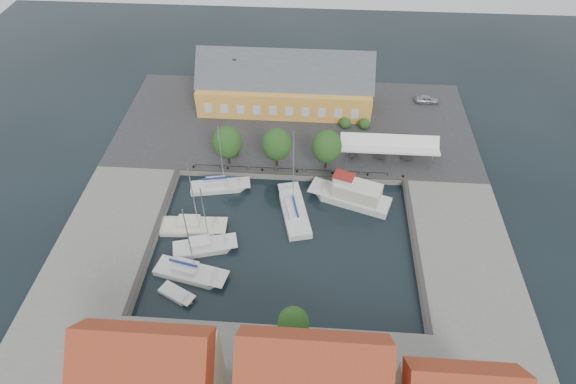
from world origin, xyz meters
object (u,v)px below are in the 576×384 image
at_px(center_sailboat, 294,212).
at_px(launch_sw, 177,295).
at_px(west_boat_b, 192,227).
at_px(west_boat_c, 203,247).
at_px(trawler, 353,196).
at_px(car_silver, 427,99).
at_px(west_boat_a, 219,187).
at_px(west_boat_d, 189,273).
at_px(car_red, 232,145).
at_px(tent_canopy, 389,145).
at_px(launch_nw, 214,184).
at_px(warehouse, 282,85).

xyz_separation_m(center_sailboat, launch_sw, (-12.65, -13.69, -0.27)).
xyz_separation_m(west_boat_b, west_boat_c, (2.10, -3.24, 0.00)).
bearing_deg(center_sailboat, trawler, 21.30).
bearing_deg(launch_sw, trawler, 39.31).
relative_size(car_silver, trawler, 0.34).
distance_m(trawler, west_boat_a, 18.73).
height_order(west_boat_c, west_boat_d, west_boat_d).
height_order(center_sailboat, launch_sw, center_sailboat).
relative_size(car_red, west_boat_d, 0.35).
height_order(tent_canopy, car_silver, tent_canopy).
bearing_deg(center_sailboat, launch_sw, -132.75).
distance_m(west_boat_b, west_boat_d, 7.32).
bearing_deg(trawler, launch_nw, 174.26).
distance_m(west_boat_a, launch_nw, 1.12).
relative_size(tent_canopy, car_red, 3.35).
distance_m(tent_canopy, center_sailboat, 17.43).
bearing_deg(west_boat_a, launch_sw, -95.55).
bearing_deg(west_boat_a, warehouse, 70.65).
distance_m(warehouse, car_red, 14.73).
bearing_deg(car_red, west_boat_b, -116.83).
bearing_deg(tent_canopy, warehouse, 140.14).
distance_m(trawler, west_boat_d, 23.92).
relative_size(west_boat_c, west_boat_d, 0.92).
relative_size(center_sailboat, west_boat_a, 1.21).
height_order(warehouse, tent_canopy, warehouse).
height_order(car_silver, west_boat_a, west_boat_a).
height_order(car_red, west_boat_d, west_boat_d).
distance_m(warehouse, center_sailboat, 25.60).
bearing_deg(west_boat_a, car_red, 84.12).
relative_size(west_boat_a, west_boat_c, 1.03).
bearing_deg(west_boat_d, car_silver, 48.84).
height_order(trawler, launch_sw, trawler).
relative_size(warehouse, car_silver, 7.27).
xyz_separation_m(center_sailboat, trawler, (7.77, 3.03, 0.65)).
bearing_deg(tent_canopy, trawler, -122.60).
bearing_deg(warehouse, launch_sw, -103.13).
relative_size(car_red, west_boat_c, 0.38).
relative_size(center_sailboat, launch_sw, 2.94).
relative_size(tent_canopy, launch_sw, 3.04).
xyz_separation_m(tent_canopy, west_boat_a, (-23.87, -6.86, -3.41)).
relative_size(west_boat_d, launch_sw, 2.57).
height_order(trawler, west_boat_a, west_boat_a).
bearing_deg(launch_sw, west_boat_d, 74.36).
distance_m(car_red, center_sailboat, 15.80).
relative_size(west_boat_c, launch_nw, 2.15).
relative_size(car_silver, west_boat_d, 0.33).
distance_m(car_red, west_boat_c, 18.85).
height_order(launch_sw, launch_nw, launch_sw).
bearing_deg(west_boat_b, launch_nw, 81.58).
bearing_deg(west_boat_d, west_boat_b, 99.44).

